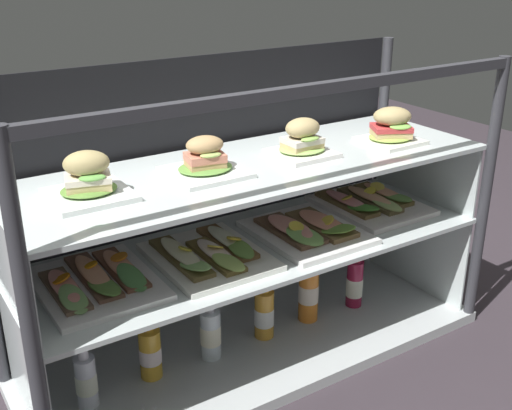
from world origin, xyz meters
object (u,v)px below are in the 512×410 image
at_px(juice_bottle_front_second, 86,380).
at_px(juice_bottle_front_middle, 211,333).
at_px(plated_roll_sandwich_left_of_center, 302,141).
at_px(juice_bottle_front_right_end, 150,351).
at_px(juice_bottle_near_post, 355,282).
at_px(juice_bottle_front_left_end, 309,292).
at_px(plated_roll_sandwich_far_right, 391,128).
at_px(open_sandwich_tray_center, 308,230).
at_px(juice_bottle_back_right, 264,312).
at_px(plated_roll_sandwich_mid_left, 88,181).
at_px(open_sandwich_tray_near_right_corner, 96,281).
at_px(open_sandwich_tray_near_left_corner, 209,254).
at_px(plated_roll_sandwich_right_of_center, 205,162).
at_px(open_sandwich_tray_mid_left, 370,202).

height_order(juice_bottle_front_second, juice_bottle_front_middle, juice_bottle_front_middle).
height_order(plated_roll_sandwich_left_of_center, juice_bottle_front_second, plated_roll_sandwich_left_of_center).
height_order(juice_bottle_front_right_end, juice_bottle_near_post, juice_bottle_near_post).
distance_m(juice_bottle_front_middle, juice_bottle_front_left_end, 0.39).
relative_size(plated_roll_sandwich_left_of_center, juice_bottle_front_left_end, 0.69).
bearing_deg(juice_bottle_front_middle, plated_roll_sandwich_left_of_center, -3.19).
xyz_separation_m(plated_roll_sandwich_left_of_center, juice_bottle_front_middle, (-0.32, 0.02, -0.57)).
distance_m(plated_roll_sandwich_far_right, open_sandwich_tray_center, 0.42).
relative_size(juice_bottle_front_second, juice_bottle_back_right, 0.91).
bearing_deg(plated_roll_sandwich_far_right, plated_roll_sandwich_mid_left, 176.72).
relative_size(juice_bottle_front_middle, juice_bottle_back_right, 0.95).
relative_size(open_sandwich_tray_center, juice_bottle_front_right_end, 1.65).
distance_m(open_sandwich_tray_near_right_corner, juice_bottle_front_left_end, 0.78).
relative_size(open_sandwich_tray_near_right_corner, juice_bottle_front_middle, 1.73).
relative_size(open_sandwich_tray_near_left_corner, open_sandwich_tray_center, 1.00).
relative_size(plated_roll_sandwich_right_of_center, open_sandwich_tray_near_left_corner, 0.57).
distance_m(plated_roll_sandwich_right_of_center, juice_bottle_front_right_end, 0.59).
height_order(plated_roll_sandwich_mid_left, juice_bottle_back_right, plated_roll_sandwich_mid_left).
height_order(plated_roll_sandwich_far_right, juice_bottle_front_left_end, plated_roll_sandwich_far_right).
height_order(plated_roll_sandwich_left_of_center, juice_bottle_near_post, plated_roll_sandwich_left_of_center).
bearing_deg(juice_bottle_front_middle, juice_bottle_front_right_end, 176.75).
xyz_separation_m(plated_roll_sandwich_right_of_center, juice_bottle_front_second, (-0.39, 0.00, -0.57)).
bearing_deg(plated_roll_sandwich_right_of_center, open_sandwich_tray_near_right_corner, 179.12).
bearing_deg(open_sandwich_tray_center, juice_bottle_front_middle, 171.49).
bearing_deg(plated_roll_sandwich_left_of_center, juice_bottle_front_second, 179.29).
bearing_deg(plated_roll_sandwich_left_of_center, juice_bottle_front_right_end, 176.78).
distance_m(open_sandwich_tray_mid_left, juice_bottle_back_right, 0.53).
bearing_deg(juice_bottle_front_left_end, open_sandwich_tray_mid_left, 2.07).
xyz_separation_m(open_sandwich_tray_center, open_sandwich_tray_mid_left, (0.32, 0.07, 0.00)).
bearing_deg(plated_roll_sandwich_mid_left, juice_bottle_front_second, -178.03).
bearing_deg(open_sandwich_tray_mid_left, juice_bottle_front_left_end, -177.93).
height_order(juice_bottle_back_right, juice_bottle_front_left_end, juice_bottle_front_left_end).
relative_size(plated_roll_sandwich_mid_left, juice_bottle_front_right_end, 0.91).
height_order(plated_roll_sandwich_mid_left, open_sandwich_tray_mid_left, plated_roll_sandwich_mid_left).
bearing_deg(plated_roll_sandwich_right_of_center, plated_roll_sandwich_far_right, -4.63).
bearing_deg(open_sandwich_tray_mid_left, plated_roll_sandwich_far_right, -96.19).
distance_m(plated_roll_sandwich_mid_left, juice_bottle_front_middle, 0.66).
bearing_deg(juice_bottle_back_right, plated_roll_sandwich_left_of_center, -11.16).
relative_size(plated_roll_sandwich_left_of_center, open_sandwich_tray_mid_left, 0.48).
relative_size(plated_roll_sandwich_right_of_center, juice_bottle_near_post, 0.90).
bearing_deg(open_sandwich_tray_near_left_corner, juice_bottle_front_right_end, 167.11).
bearing_deg(open_sandwich_tray_near_right_corner, plated_roll_sandwich_right_of_center, -0.88).
bearing_deg(plated_roll_sandwich_mid_left, open_sandwich_tray_center, -3.66).
height_order(juice_bottle_front_middle, juice_bottle_near_post, juice_bottle_near_post).
xyz_separation_m(plated_roll_sandwich_mid_left, open_sandwich_tray_mid_left, (0.99, 0.03, -0.28)).
bearing_deg(juice_bottle_front_left_end, juice_bottle_front_middle, -178.52).
bearing_deg(juice_bottle_front_right_end, juice_bottle_front_second, -174.30).
relative_size(open_sandwich_tray_near_left_corner, juice_bottle_front_middle, 1.73).
relative_size(plated_roll_sandwich_mid_left, juice_bottle_front_middle, 0.95).
relative_size(juice_bottle_front_middle, juice_bottle_front_left_end, 0.83).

